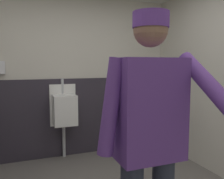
# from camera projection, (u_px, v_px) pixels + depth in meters

# --- Properties ---
(wall_back) EXTENTS (3.97, 0.12, 2.52)m
(wall_back) POSITION_uv_depth(u_px,v_px,m) (67.00, 77.00, 3.80)
(wall_back) COLOR beige
(wall_back) RESTS_ON ground_plane
(wainscot_band_back) EXTENTS (3.37, 0.03, 1.23)m
(wainscot_band_back) POSITION_uv_depth(u_px,v_px,m) (69.00, 117.00, 3.80)
(wainscot_band_back) COLOR #2D2833
(wainscot_band_back) RESTS_ON ground_plane
(urinal_solo) EXTENTS (0.40, 0.34, 1.24)m
(urinal_solo) POSITION_uv_depth(u_px,v_px,m) (64.00, 109.00, 3.62)
(urinal_solo) COLOR white
(urinal_solo) RESTS_ON ground_plane
(person) EXTENTS (0.62, 0.60, 1.76)m
(person) POSITION_uv_depth(u_px,v_px,m) (150.00, 137.00, 1.44)
(person) COLOR #2D3342
(person) RESTS_ON ground_plane
(soap_dispenser) EXTENTS (0.10, 0.07, 0.18)m
(soap_dispenser) POSITION_uv_depth(u_px,v_px,m) (1.00, 67.00, 3.36)
(soap_dispenser) COLOR silver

